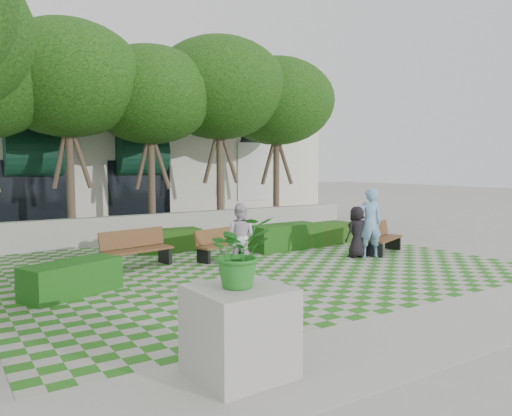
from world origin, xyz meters
TOP-DOWN VIEW (x-y plane):
  - ground at (0.00, 0.00)m, footprint 90.00×90.00m
  - lawn at (0.00, 1.00)m, footprint 12.00×12.00m
  - sidewalk_south at (0.00, -4.70)m, footprint 16.00×2.00m
  - retaining_wall at (0.00, 6.20)m, footprint 15.00×0.36m
  - bench_east at (4.17, 0.47)m, footprint 1.75×1.14m
  - bench_mid at (-0.19, 2.16)m, footprint 1.65×0.92m
  - bench_west at (-2.48, 2.36)m, footprint 1.86×0.92m
  - hedge_east at (3.72, 2.56)m, footprint 2.01×0.96m
  - hedge_midright at (2.17, 2.49)m, footprint 2.19×0.96m
  - hedge_midleft at (-0.90, 4.05)m, footprint 1.90×0.87m
  - hedge_west at (-4.44, 0.51)m, footprint 2.03×1.43m
  - planter_front at (-3.62, -4.44)m, footprint 1.13×1.13m
  - person_blue at (3.34, 0.16)m, footprint 0.81×0.69m
  - person_dark at (3.04, 0.34)m, footprint 0.70×0.46m
  - person_white at (-0.48, 0.72)m, footprint 0.98×1.00m
  - tree_row at (-1.86, 5.95)m, footprint 17.70×13.40m
  - building at (0.93, 14.08)m, footprint 18.00×8.92m

SIDE VIEW (x-z plane):
  - ground at x=0.00m, z-range 0.00..0.00m
  - sidewalk_south at x=0.00m, z-range 0.00..0.01m
  - lawn at x=0.00m, z-range 0.01..0.01m
  - hedge_midleft at x=-0.90m, z-range 0.00..0.65m
  - hedge_west at x=-4.44m, z-range 0.00..0.66m
  - hedge_east at x=3.72m, z-range 0.00..0.68m
  - hedge_midright at x=2.17m, z-range 0.00..0.75m
  - bench_mid at x=-0.19m, z-range -0.02..0.81m
  - bench_east at x=4.17m, z-range -0.02..0.86m
  - retaining_wall at x=0.00m, z-range 0.00..0.90m
  - bench_west at x=-2.48m, z-range -0.02..0.92m
  - person_dark at x=3.04m, z-range 0.00..1.41m
  - planter_front at x=-3.62m, z-range -0.18..1.76m
  - person_white at x=-0.48m, z-range 0.00..1.62m
  - person_blue at x=3.34m, z-range 0.00..1.90m
  - building at x=0.93m, z-range -0.06..5.09m
  - tree_row at x=-1.86m, z-range 1.47..8.88m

